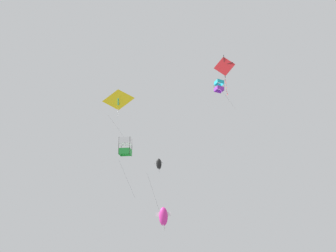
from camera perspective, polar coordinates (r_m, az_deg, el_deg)
name	(u,v)px	position (r m, az deg, el deg)	size (l,w,h in m)	color
kite_diamond_mid_left	(224,67)	(36.71, 10.38, 10.75)	(1.84, 2.39, 6.31)	red
kite_fish_highest	(163,217)	(32.61, -0.85, -16.38)	(1.16, 1.59, 2.36)	#DB2D93
kite_fish_low_drifter	(159,164)	(33.09, -1.70, -7.04)	(1.98, 1.93, 7.04)	black
kite_box_near_right	(125,147)	(34.00, -7.87, -3.82)	(2.22, 2.11, 6.42)	white
kite_delta_upper_right	(119,100)	(43.13, -9.13, 4.73)	(2.79, 3.70, 7.39)	yellow
kite_box_far_centre	(219,86)	(39.58, 9.40, 7.28)	(1.47, 1.34, 1.61)	#1EB2C6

